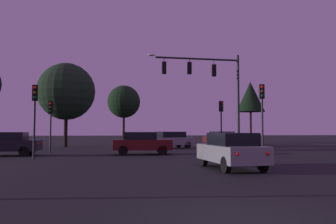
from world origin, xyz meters
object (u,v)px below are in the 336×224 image
(traffic_light_median, at_px, (221,115))
(tree_right_cluster, at_px, (124,102))
(car_far_lane, at_px, (223,138))
(car_parked_lot, at_px, (169,140))
(car_crossing_left, at_px, (142,143))
(traffic_light_corner_right, at_px, (51,116))
(car_crossing_right, at_px, (4,143))
(tree_center_horizon, at_px, (250,97))
(tree_left_far, at_px, (66,92))
(traffic_signal_mast_arm, at_px, (211,81))
(car_nearside_lane, at_px, (231,150))
(traffic_light_far_side, at_px, (35,106))
(traffic_light_corner_left, at_px, (262,105))

(traffic_light_median, bearing_deg, tree_right_cluster, 116.36)
(car_far_lane, height_order, car_parked_lot, same)
(car_crossing_left, distance_m, tree_right_cluster, 20.85)
(traffic_light_corner_right, height_order, car_crossing_right, traffic_light_corner_right)
(tree_center_horizon, bearing_deg, traffic_light_corner_right, -140.34)
(tree_left_far, bearing_deg, car_parked_lot, -19.37)
(car_crossing_right, bearing_deg, traffic_light_median, 15.72)
(tree_left_far, bearing_deg, traffic_light_corner_right, -89.13)
(traffic_light_corner_right, relative_size, tree_right_cluster, 0.51)
(car_crossing_left, height_order, tree_right_cluster, tree_right_cluster)
(traffic_signal_mast_arm, distance_m, car_parked_lot, 8.06)
(tree_right_cluster, bearing_deg, traffic_light_median, -63.64)
(car_parked_lot, bearing_deg, car_nearside_lane, -90.02)
(traffic_light_far_side, height_order, car_crossing_left, traffic_light_far_side)
(traffic_light_far_side, relative_size, car_parked_lot, 0.86)
(tree_left_far, height_order, tree_center_horizon, tree_center_horizon)
(traffic_light_corner_left, distance_m, tree_right_cluster, 25.07)
(traffic_light_corner_right, bearing_deg, tree_right_cluster, 72.09)
(tree_right_cluster, bearing_deg, car_nearside_lane, -82.42)
(traffic_signal_mast_arm, bearing_deg, car_parked_lot, 108.77)
(car_nearside_lane, distance_m, tree_right_cluster, 30.30)
(traffic_light_corner_left, height_order, car_crossing_right, traffic_light_corner_left)
(traffic_light_corner_left, relative_size, car_nearside_lane, 1.10)
(car_crossing_left, distance_m, tree_center_horizon, 28.59)
(traffic_light_corner_left, bearing_deg, traffic_light_corner_right, 156.19)
(car_nearside_lane, height_order, car_parked_lot, same)
(traffic_light_median, height_order, traffic_light_far_side, traffic_light_far_side)
(traffic_signal_mast_arm, distance_m, traffic_light_median, 4.28)
(traffic_light_corner_left, height_order, tree_left_far, tree_left_far)
(traffic_light_far_side, height_order, car_crossing_right, traffic_light_far_side)
(traffic_light_corner_left, relative_size, car_parked_lot, 0.92)
(car_far_lane, distance_m, tree_left_far, 17.47)
(traffic_light_far_side, distance_m, car_crossing_right, 4.58)
(traffic_light_corner_left, distance_m, car_nearside_lane, 7.73)
(traffic_light_far_side, relative_size, car_crossing_left, 1.03)
(car_crossing_left, bearing_deg, traffic_signal_mast_arm, 14.31)
(car_parked_lot, height_order, tree_center_horizon, tree_center_horizon)
(traffic_light_corner_left, distance_m, traffic_light_corner_right, 15.06)
(car_nearside_lane, height_order, tree_left_far, tree_left_far)
(traffic_light_median, height_order, car_crossing_right, traffic_light_median)
(car_crossing_left, bearing_deg, tree_right_cluster, 92.50)
(car_far_lane, bearing_deg, car_crossing_right, -144.54)
(traffic_light_median, distance_m, car_crossing_left, 8.55)
(traffic_signal_mast_arm, bearing_deg, car_crossing_left, -165.69)
(traffic_light_median, xyz_separation_m, traffic_light_far_side, (-13.32, -7.59, 0.05))
(tree_center_horizon, bearing_deg, traffic_light_far_side, -132.42)
(car_nearside_lane, xyz_separation_m, tree_right_cluster, (-3.95, 29.70, 4.52))
(traffic_light_median, relative_size, tree_left_far, 0.50)
(traffic_light_far_side, distance_m, tree_right_cluster, 24.25)
(traffic_light_corner_right, relative_size, car_far_lane, 0.81)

